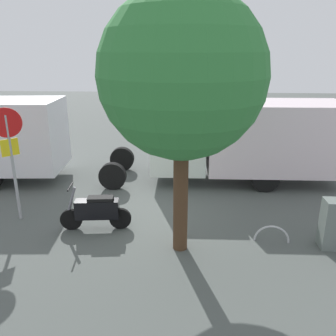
# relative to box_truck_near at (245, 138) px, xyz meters

# --- Properties ---
(ground_plane) EXTENTS (60.00, 60.00, 0.00)m
(ground_plane) POSITION_rel_box_truck_near_xyz_m (2.88, 3.19, -1.56)
(ground_plane) COLOR #4D524F
(box_truck_near) EXTENTS (8.14, 2.35, 2.77)m
(box_truck_near) POSITION_rel_box_truck_near_xyz_m (0.00, 0.00, 0.00)
(box_truck_near) COLOR black
(box_truck_near) RESTS_ON ground
(motorcycle) EXTENTS (1.81, 0.56, 1.20)m
(motorcycle) POSITION_rel_box_truck_near_xyz_m (4.21, 3.77, -1.04)
(motorcycle) COLOR black
(motorcycle) RESTS_ON ground
(stop_sign) EXTENTS (0.71, 0.33, 3.05)m
(stop_sign) POSITION_rel_box_truck_near_xyz_m (6.47, 3.35, 0.47)
(stop_sign) COLOR #9E9EA3
(stop_sign) RESTS_ON ground
(street_tree) EXTENTS (3.40, 3.40, 5.62)m
(street_tree) POSITION_rel_box_truck_near_xyz_m (2.06, 4.55, 2.34)
(street_tree) COLOR #47301E
(street_tree) RESTS_ON ground
(bike_rack_hoop) EXTENTS (0.85, 0.14, 0.85)m
(bike_rack_hoop) POSITION_rel_box_truck_near_xyz_m (-0.14, 4.13, -1.56)
(bike_rack_hoop) COLOR #B7B7BC
(bike_rack_hoop) RESTS_ON ground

